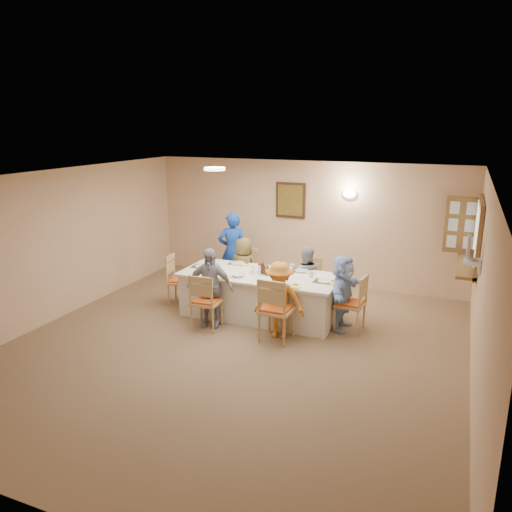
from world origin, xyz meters
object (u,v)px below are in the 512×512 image
at_px(desk_fan, 471,251).
at_px(dining_table, 260,295).
at_px(diner_front_left, 210,287).
at_px(chair_left_end, 181,280).
at_px(diner_back_left, 244,269).
at_px(chair_right_end, 350,303).
at_px(serving_hatch, 478,235).
at_px(condiment_ketchup, 260,267).
at_px(chair_front_left, 206,301).
at_px(chair_back_right, 307,282).
at_px(chair_back_left, 246,274).
at_px(diner_front_right, 279,300).
at_px(chair_front_right, 277,308).
at_px(caregiver, 233,251).
at_px(diner_back_right, 306,278).
at_px(diner_right_end, 343,293).

distance_m(desk_fan, dining_table, 3.43).
relative_size(desk_fan, diner_front_left, 0.23).
relative_size(chair_left_end, diner_back_left, 0.78).
distance_m(chair_left_end, chair_right_end, 3.10).
relative_size(serving_hatch, desk_fan, 5.00).
bearing_deg(condiment_ketchup, chair_front_left, -124.09).
relative_size(chair_back_right, chair_front_left, 0.95).
xyz_separation_m(chair_back_left, diner_front_right, (1.20, -1.48, 0.14)).
relative_size(serving_hatch, diner_back_left, 1.26).
bearing_deg(chair_front_right, condiment_ketchup, -52.74).
height_order(chair_right_end, caregiver, caregiver).
distance_m(chair_back_right, caregiver, 1.72).
xyz_separation_m(diner_back_right, caregiver, (-1.65, 0.47, 0.21)).
relative_size(chair_left_end, condiment_ketchup, 4.20).
distance_m(dining_table, diner_front_right, 0.93).
bearing_deg(condiment_ketchup, diner_back_right, 45.17).
bearing_deg(diner_back_left, serving_hatch, -173.11).
distance_m(chair_back_left, chair_front_left, 1.60).
xyz_separation_m(chair_right_end, caregiver, (-2.60, 1.15, 0.31)).
height_order(serving_hatch, chair_back_left, serving_hatch).
bearing_deg(chair_front_right, chair_right_end, -138.66).
xyz_separation_m(diner_back_left, diner_back_right, (1.20, 0.00, -0.03)).
height_order(diner_front_right, condiment_ketchup, diner_front_right).
height_order(desk_fan, diner_back_left, desk_fan).
relative_size(chair_back_left, diner_front_right, 0.77).
bearing_deg(chair_back_right, diner_back_right, -83.55).
xyz_separation_m(chair_front_right, diner_front_right, (0.00, 0.12, 0.09)).
relative_size(chair_front_left, diner_right_end, 0.76).
height_order(chair_right_end, diner_right_end, diner_right_end).
relative_size(chair_back_left, diner_right_end, 0.75).
height_order(desk_fan, chair_front_right, desk_fan).
distance_m(chair_front_left, diner_back_right, 1.91).
height_order(chair_front_left, diner_front_left, diner_front_left).
distance_m(dining_table, diner_front_left, 0.95).
distance_m(chair_front_right, diner_back_left, 1.91).
distance_m(desk_fan, diner_front_right, 2.80).
height_order(chair_left_end, chair_right_end, chair_right_end).
distance_m(serving_hatch, diner_right_end, 2.34).
relative_size(serving_hatch, chair_back_left, 1.62).
height_order(chair_left_end, diner_front_left, diner_front_left).
distance_m(chair_left_end, caregiver, 1.29).
xyz_separation_m(chair_back_left, chair_left_end, (-0.95, -0.80, -0.00)).
bearing_deg(chair_back_left, chair_front_right, -64.72).
xyz_separation_m(chair_front_right, chair_left_end, (-2.15, 0.80, -0.05)).
relative_size(chair_front_left, chair_front_right, 0.92).
height_order(chair_back_right, chair_right_end, chair_right_end).
bearing_deg(dining_table, chair_right_end, 0.00).
distance_m(diner_front_left, condiment_ketchup, 0.96).
bearing_deg(chair_left_end, desk_fan, -104.57).
bearing_deg(dining_table, diner_front_left, -131.42).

